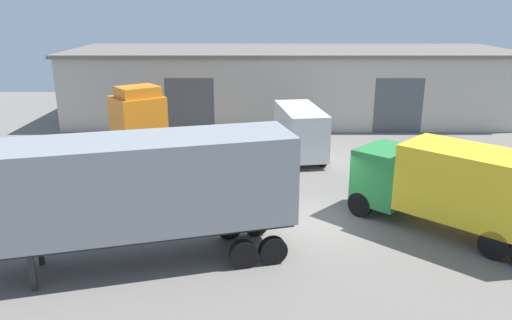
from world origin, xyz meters
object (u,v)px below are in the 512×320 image
delivery_van_white (298,130)px  box_truck_green (453,185)px  container_trailer_black (130,188)px  tractor_unit_orange (140,125)px

delivery_van_white → box_truck_green: bearing=-161.2°
container_trailer_black → box_truck_green: (11.16, 2.45, -0.81)m
delivery_van_white → box_truck_green: (4.86, -9.64, 0.36)m
container_trailer_black → delivery_van_white: (6.31, 12.09, -1.18)m
tractor_unit_orange → container_trailer_black: (2.38, -12.03, 0.84)m
delivery_van_white → box_truck_green: size_ratio=0.78×
box_truck_green → tractor_unit_orange: bearing=7.8°
delivery_van_white → tractor_unit_orange: bearing=82.4°
tractor_unit_orange → delivery_van_white: (8.69, 0.06, -0.34)m
tractor_unit_orange → box_truck_green: (13.54, -9.58, 0.03)m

